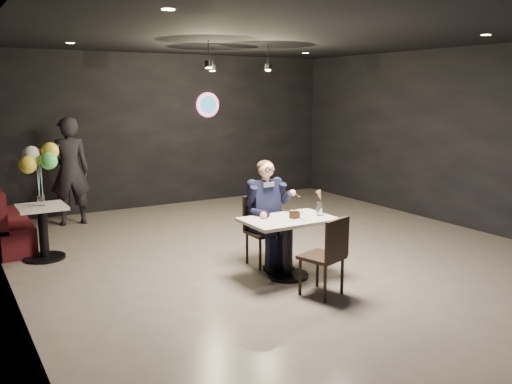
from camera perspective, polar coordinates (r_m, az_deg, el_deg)
floor at (r=7.43m, az=4.64°, el=-7.32°), size 9.00×9.00×0.00m
wall_sign at (r=11.34m, az=-5.10°, el=9.13°), size 0.50×0.06×0.50m
pendant_lights at (r=8.79m, az=-2.85°, el=14.49°), size 1.40×1.20×0.36m
main_table at (r=6.72m, az=3.38°, el=-5.88°), size 1.10×0.70×0.75m
chair_far at (r=7.14m, az=0.91°, el=-4.16°), size 0.42×0.46×0.92m
chair_near at (r=6.17m, az=6.92°, el=-6.62°), size 0.54×0.57×0.92m
seated_man at (r=7.08m, az=0.92°, el=-2.13°), size 0.60×0.80×1.44m
dessert_plate at (r=6.57m, az=3.90°, el=-2.84°), size 0.22×0.22×0.01m
cake_slice at (r=6.57m, az=4.09°, el=-2.45°), size 0.13×0.12×0.08m
mint_leaf at (r=6.55m, az=4.82°, el=-2.12°), size 0.07×0.04×0.01m
sundae_glass at (r=6.79m, az=6.67°, el=-1.77°), size 0.07×0.07×0.17m
wafer_cone at (r=6.79m, az=6.71°, el=-0.35°), size 0.08×0.08×0.14m
booth_bench at (r=8.88m, az=-24.48°, el=-2.19°), size 0.46×1.85×0.92m
side_table at (r=7.96m, az=-21.47°, el=-3.91°), size 0.62×0.62×0.77m
balloon_vase at (r=7.87m, az=-21.68°, el=-0.85°), size 0.09×0.09×0.14m
balloon_bunch at (r=7.80m, az=-21.90°, el=2.24°), size 0.42×0.42×0.70m
passerby at (r=9.79m, az=-19.03°, el=2.08°), size 0.70×0.49×1.86m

